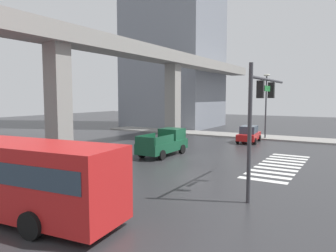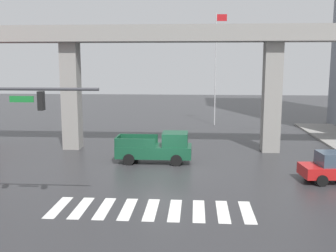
% 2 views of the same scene
% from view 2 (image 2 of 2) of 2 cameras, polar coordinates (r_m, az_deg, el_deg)
% --- Properties ---
extents(ground_plane, '(120.00, 120.00, 0.00)m').
position_cam_2_polar(ground_plane, '(24.90, -0.75, -6.62)').
color(ground_plane, '#2D2D30').
extents(crosswalk_stripes, '(9.35, 2.80, 0.01)m').
position_cam_2_polar(crosswalk_stripes, '(18.82, -2.42, -11.91)').
color(crosswalk_stripes, silver).
rests_on(crosswalk_stripes, ground).
extents(elevated_overpass, '(59.14, 2.42, 9.47)m').
position_cam_2_polar(elevated_overpass, '(30.44, 0.26, 11.86)').
color(elevated_overpass, gray).
rests_on(elevated_overpass, ground).
extents(pickup_truck, '(5.11, 2.10, 2.08)m').
position_cam_2_polar(pickup_truck, '(27.08, -1.40, -3.18)').
color(pickup_truck, '#14472D').
rests_on(pickup_truck, ground).
extents(flagpole, '(1.16, 0.12, 11.89)m').
position_cam_2_polar(flagpole, '(43.16, 6.96, 9.08)').
color(flagpole, silver).
rests_on(flagpole, ground).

